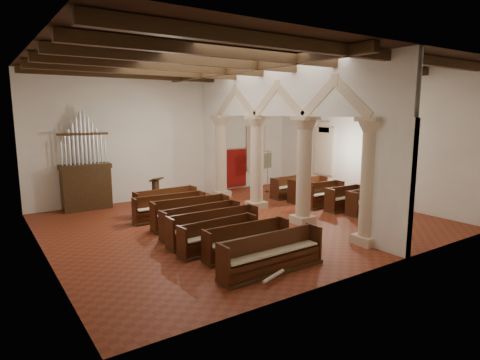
% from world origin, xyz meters
% --- Properties ---
extents(floor, '(14.00, 14.00, 0.00)m').
position_xyz_m(floor, '(0.00, 0.00, 0.00)').
color(floor, maroon).
rests_on(floor, ground).
extents(ceiling, '(14.00, 14.00, 0.00)m').
position_xyz_m(ceiling, '(0.00, 0.00, 6.00)').
color(ceiling, black).
rests_on(ceiling, wall_back).
extents(wall_back, '(14.00, 0.02, 6.00)m').
position_xyz_m(wall_back, '(0.00, 6.00, 3.00)').
color(wall_back, white).
rests_on(wall_back, floor).
extents(wall_front, '(14.00, 0.02, 6.00)m').
position_xyz_m(wall_front, '(0.00, -6.00, 3.00)').
color(wall_front, white).
rests_on(wall_front, floor).
extents(wall_left, '(0.02, 12.00, 6.00)m').
position_xyz_m(wall_left, '(-7.00, 0.00, 3.00)').
color(wall_left, white).
rests_on(wall_left, floor).
extents(wall_right, '(0.02, 12.00, 6.00)m').
position_xyz_m(wall_right, '(7.00, 0.00, 3.00)').
color(wall_right, white).
rests_on(wall_right, floor).
extents(ceiling_beams, '(13.80, 11.80, 0.30)m').
position_xyz_m(ceiling_beams, '(0.00, 0.00, 5.82)').
color(ceiling_beams, '#3C2813').
rests_on(ceiling_beams, wall_back).
extents(arcade, '(0.90, 11.90, 6.00)m').
position_xyz_m(arcade, '(1.80, 0.00, 3.56)').
color(arcade, beige).
rests_on(arcade, floor).
extents(window_right_a, '(0.03, 1.00, 2.20)m').
position_xyz_m(window_right_a, '(6.98, -1.50, 2.20)').
color(window_right_a, '#306D55').
rests_on(window_right_a, wall_right).
extents(window_right_b, '(0.03, 1.00, 2.20)m').
position_xyz_m(window_right_b, '(6.98, 2.50, 2.20)').
color(window_right_b, '#306D55').
rests_on(window_right_b, wall_right).
extents(window_back, '(1.00, 0.03, 2.20)m').
position_xyz_m(window_back, '(5.00, 5.98, 2.20)').
color(window_back, '#306D55').
rests_on(window_back, wall_back).
extents(pipe_organ, '(2.10, 0.85, 4.40)m').
position_xyz_m(pipe_organ, '(-4.50, 5.50, 1.37)').
color(pipe_organ, '#3C2813').
rests_on(pipe_organ, floor).
extents(lectern, '(0.62, 0.65, 1.32)m').
position_xyz_m(lectern, '(-1.72, 4.46, 0.55)').
color(lectern, '#3A2012').
rests_on(lectern, floor).
extents(dossal_curtain, '(1.80, 0.07, 2.17)m').
position_xyz_m(dossal_curtain, '(3.50, 5.92, 1.17)').
color(dossal_curtain, maroon).
rests_on(dossal_curtain, floor).
extents(processional_banner, '(0.52, 0.66, 2.27)m').
position_xyz_m(processional_banner, '(4.48, 4.14, 0.78)').
color(processional_banner, '#3C2813').
rests_on(processional_banner, floor).
extents(hymnal_box_a, '(0.37, 0.34, 0.30)m').
position_xyz_m(hymnal_box_a, '(-0.16, -3.78, 0.25)').
color(hymnal_box_a, navy).
rests_on(hymnal_box_a, floor).
extents(hymnal_box_b, '(0.32, 0.28, 0.28)m').
position_xyz_m(hymnal_box_b, '(-0.57, -3.40, 0.24)').
color(hymnal_box_b, navy).
rests_on(hymnal_box_b, floor).
extents(hymnal_box_c, '(0.43, 0.39, 0.35)m').
position_xyz_m(hymnal_box_c, '(-1.02, -0.30, 0.28)').
color(hymnal_box_c, navy).
rests_on(hymnal_box_c, floor).
extents(tube_heater_a, '(0.88, 0.38, 0.09)m').
position_xyz_m(tube_heater_a, '(-2.55, -5.13, 0.16)').
color(tube_heater_a, silver).
rests_on(tube_heater_a, floor).
extents(tube_heater_b, '(0.89, 0.41, 0.09)m').
position_xyz_m(tube_heater_b, '(-1.41, -2.92, 0.16)').
color(tube_heater_b, white).
rests_on(tube_heater_b, floor).
extents(nave_pew_0, '(3.17, 0.74, 1.04)m').
position_xyz_m(nave_pew_0, '(-2.16, -4.58, 0.34)').
color(nave_pew_0, '#3C2813').
rests_on(nave_pew_0, floor).
extents(nave_pew_1, '(2.79, 0.68, 0.97)m').
position_xyz_m(nave_pew_1, '(-2.01, -3.21, 0.32)').
color(nave_pew_1, '#3C2813').
rests_on(nave_pew_1, floor).
extents(nave_pew_2, '(2.65, 0.79, 0.97)m').
position_xyz_m(nave_pew_2, '(-2.47, -2.35, 0.32)').
color(nave_pew_2, '#3C2813').
rests_on(nave_pew_2, floor).
extents(nave_pew_3, '(3.17, 0.71, 1.04)m').
position_xyz_m(nave_pew_3, '(-2.17, -1.56, 0.34)').
color(nave_pew_3, '#3C2813').
rests_on(nave_pew_3, floor).
extents(nave_pew_4, '(3.00, 0.85, 1.03)m').
position_xyz_m(nave_pew_4, '(-2.12, -0.59, 0.34)').
color(nave_pew_4, '#3C2813').
rests_on(nave_pew_4, floor).
extents(nave_pew_5, '(2.96, 0.89, 1.09)m').
position_xyz_m(nave_pew_5, '(-2.00, 0.45, 0.36)').
color(nave_pew_5, '#3C2813').
rests_on(nave_pew_5, floor).
extents(nave_pew_6, '(2.90, 0.82, 1.01)m').
position_xyz_m(nave_pew_6, '(-2.21, 1.84, 0.33)').
color(nave_pew_6, '#3C2813').
rests_on(nave_pew_6, floor).
extents(nave_pew_7, '(2.71, 0.81, 1.05)m').
position_xyz_m(nave_pew_7, '(-1.96, 2.80, 0.35)').
color(nave_pew_7, '#3C2813').
rests_on(nave_pew_7, floor).
extents(aisle_pew_0, '(1.77, 0.81, 1.04)m').
position_xyz_m(aisle_pew_0, '(4.94, -1.84, 0.35)').
color(aisle_pew_0, '#3C2813').
rests_on(aisle_pew_0, floor).
extents(aisle_pew_1, '(1.92, 0.72, 1.03)m').
position_xyz_m(aisle_pew_1, '(4.78, -0.96, 0.35)').
color(aisle_pew_1, '#3C2813').
rests_on(aisle_pew_1, floor).
extents(aisle_pew_2, '(1.99, 0.76, 1.11)m').
position_xyz_m(aisle_pew_2, '(4.50, 0.03, 0.38)').
color(aisle_pew_2, '#3C2813').
rests_on(aisle_pew_2, floor).
extents(aisle_pew_3, '(2.11, 0.85, 1.13)m').
position_xyz_m(aisle_pew_3, '(4.70, 1.28, 0.38)').
color(aisle_pew_3, '#3C2813').
rests_on(aisle_pew_3, floor).
extents(aisle_pew_4, '(1.82, 0.80, 1.05)m').
position_xyz_m(aisle_pew_4, '(4.39, 2.40, 0.36)').
color(aisle_pew_4, '#3C2813').
rests_on(aisle_pew_4, floor).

